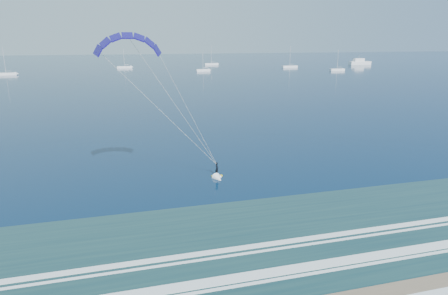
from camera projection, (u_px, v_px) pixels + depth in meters
The scene contains 8 objects.
kitesurfer_rig at pixel (178, 109), 43.22m from camera, with size 15.40×8.56×18.37m.
motor_yacht at pixel (359, 62), 266.44m from camera, with size 15.03×4.01×6.21m.
sailboat_1 at pixel (6, 74), 189.08m from camera, with size 9.49×2.40×12.92m.
sailboat_2 at pixel (125, 67), 234.20m from camera, with size 8.56×2.40×11.57m.
sailboat_3 at pixel (203, 70), 211.44m from camera, with size 7.28×2.40×10.30m.
sailboat_4 at pixel (211, 64), 263.28m from camera, with size 9.10×2.40×12.33m.
sailboat_5 at pixel (290, 67), 238.96m from camera, with size 9.37×2.40×12.70m.
sailboat_6 at pixel (337, 70), 215.02m from camera, with size 8.18×2.40×11.16m.
Camera 1 is at (-13.97, -18.60, 16.71)m, focal length 32.00 mm.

